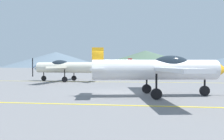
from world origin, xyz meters
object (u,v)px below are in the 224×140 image
airplane_mid (65,67)px  airplane_far (154,67)px  car_sedan (122,70)px  airplane_near (160,69)px

airplane_mid → airplane_far: size_ratio=1.01×
airplane_far → airplane_mid: bearing=-137.9°
airplane_far → car_sedan: 8.57m
airplane_near → airplane_mid: 13.00m
car_sedan → airplane_mid: bearing=-107.0°
airplane_near → airplane_far: bearing=86.4°
airplane_near → airplane_far: same height
airplane_mid → airplane_far: same height
airplane_near → airplane_far: 18.61m
airplane_far → car_sedan: (-5.22, 6.77, -0.68)m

